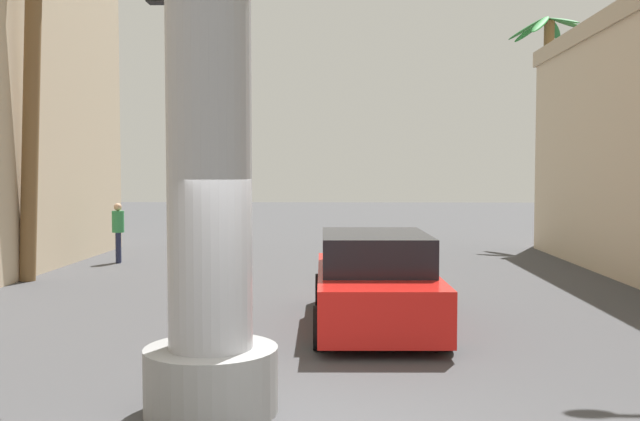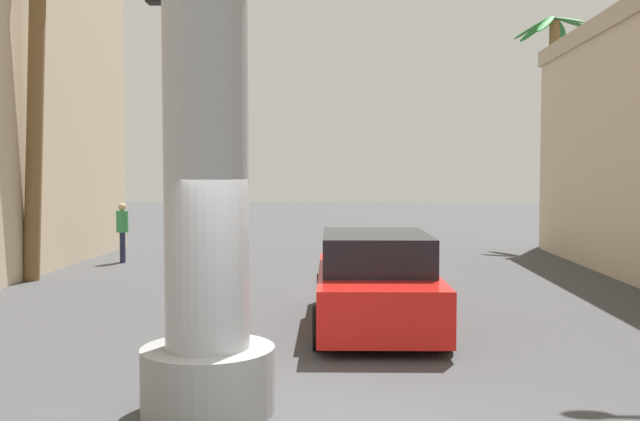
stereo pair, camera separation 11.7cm
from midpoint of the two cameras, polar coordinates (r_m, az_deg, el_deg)
The scene contains 5 objects.
ground_plane at distance 16.41m, azimuth 1.01°, elevation -5.97°, with size 91.54×91.54×0.00m, color #424244.
car_lead at distance 12.03m, azimuth 4.73°, elevation -5.72°, with size 2.13×4.74×1.56m.
palm_tree_far_right at distance 27.28m, azimuth 18.23°, elevation 8.04°, with size 2.96×2.82×8.23m.
palm_tree_mid_left at distance 18.37m, azimuth -21.64°, elevation 10.98°, with size 2.39×2.42×8.60m.
pedestrian_far_left at distance 21.10m, azimuth -15.38°, elevation -1.34°, with size 0.40×0.40×1.71m.
Camera 2 is at (0.45, -6.20, 2.57)m, focal length 40.00 mm.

